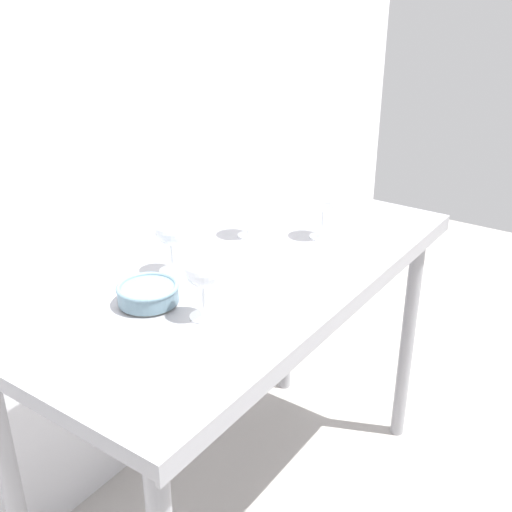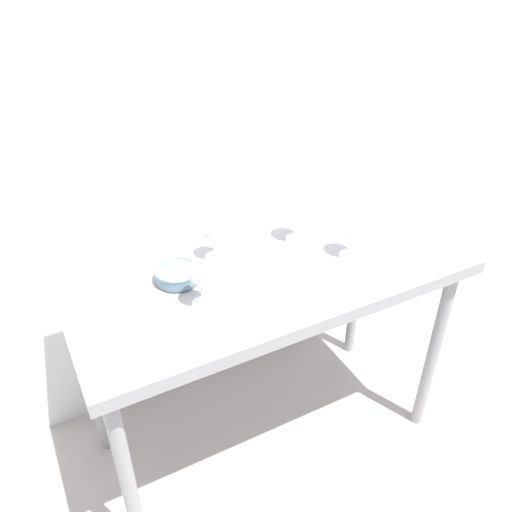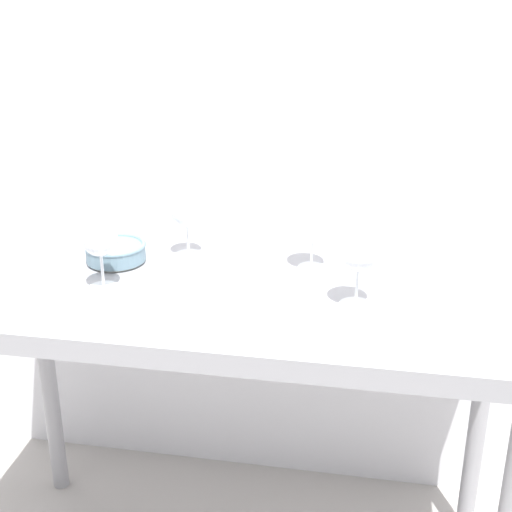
% 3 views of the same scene
% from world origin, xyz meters
% --- Properties ---
extents(back_wall, '(3.80, 0.04, 2.60)m').
position_xyz_m(back_wall, '(0.00, 0.49, 1.30)').
color(back_wall, silver).
rests_on(back_wall, ground_plane).
extents(steel_counter, '(1.40, 0.65, 0.90)m').
position_xyz_m(steel_counter, '(0.00, -0.01, 0.79)').
color(steel_counter, gray).
rests_on(steel_counter, ground_plane).
extents(wine_glass_far_left, '(0.08, 0.08, 0.16)m').
position_xyz_m(wine_glass_far_left, '(-0.14, 0.14, 1.01)').
color(wine_glass_far_left, white).
rests_on(wine_glass_far_left, steel_counter).
extents(wine_glass_near_left, '(0.08, 0.08, 0.16)m').
position_xyz_m(wine_glass_near_left, '(-0.28, -0.09, 1.02)').
color(wine_glass_near_left, white).
rests_on(wine_glass_near_left, steel_counter).
extents(wine_glass_near_right, '(0.09, 0.09, 0.18)m').
position_xyz_m(wine_glass_near_right, '(0.29, -0.07, 1.03)').
color(wine_glass_near_right, white).
rests_on(wine_glass_near_right, steel_counter).
extents(wine_glass_far_right, '(0.09, 0.09, 0.17)m').
position_xyz_m(wine_glass_far_right, '(0.17, 0.11, 1.02)').
color(wine_glass_far_right, white).
rests_on(wine_glass_far_right, steel_counter).
extents(tasting_sheet_upper, '(0.24, 0.27, 0.00)m').
position_xyz_m(tasting_sheet_upper, '(0.44, 0.16, 0.90)').
color(tasting_sheet_upper, white).
rests_on(tasting_sheet_upper, steel_counter).
extents(tasting_sheet_lower, '(0.20, 0.29, 0.00)m').
position_xyz_m(tasting_sheet_lower, '(0.07, -0.04, 0.90)').
color(tasting_sheet_lower, white).
rests_on(tasting_sheet_lower, steel_counter).
extents(tasting_bowl, '(0.15, 0.15, 0.05)m').
position_xyz_m(tasting_bowl, '(-0.31, 0.07, 0.93)').
color(tasting_bowl, beige).
rests_on(tasting_bowl, steel_counter).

